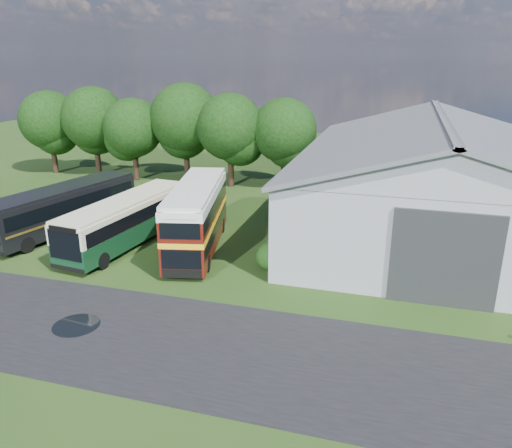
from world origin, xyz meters
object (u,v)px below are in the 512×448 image
(bus_maroon_double, at_px, (197,218))
(bus_dark_single, at_px, (64,208))
(bus_green_single, at_px, (126,220))
(storage_shed, at_px, (436,174))

(bus_maroon_double, relative_size, bus_dark_single, 0.87)
(bus_green_single, distance_m, bus_maroon_double, 4.98)
(storage_shed, distance_m, bus_maroon_double, 17.05)
(bus_maroon_double, bearing_deg, bus_green_single, 171.36)
(bus_green_single, height_order, bus_dark_single, bus_dark_single)
(storage_shed, xyz_separation_m, bus_green_single, (-19.65, -8.72, -2.50))
(storage_shed, bearing_deg, bus_maroon_double, -150.35)
(bus_dark_single, bearing_deg, bus_green_single, 2.41)
(bus_green_single, xyz_separation_m, bus_dark_single, (-5.64, 1.06, 0.07))
(bus_green_single, relative_size, bus_dark_single, 0.95)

